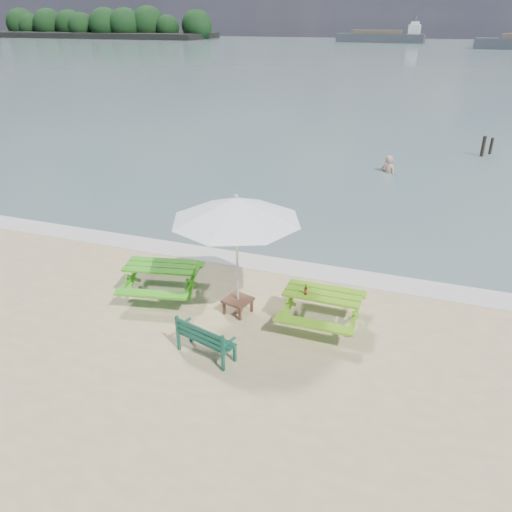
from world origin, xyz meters
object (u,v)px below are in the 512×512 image
(swimmer, at_px, (387,176))
(patio_umbrella, at_px, (236,209))
(side_table, at_px, (238,305))
(park_bench, at_px, (206,345))
(beer_bottle, at_px, (306,291))
(picnic_table_left, at_px, (162,280))
(picnic_table_right, at_px, (322,309))

(swimmer, bearing_deg, patio_umbrella, -98.78)
(patio_umbrella, bearing_deg, side_table, 97.13)
(park_bench, height_order, beer_bottle, beer_bottle)
(picnic_table_left, xyz_separation_m, beer_bottle, (3.55, -0.17, 0.48))
(picnic_table_left, distance_m, park_bench, 2.72)
(picnic_table_left, relative_size, swimmer, 1.17)
(side_table, bearing_deg, picnic_table_left, 175.26)
(picnic_table_right, height_order, park_bench, picnic_table_right)
(patio_umbrella, height_order, beer_bottle, patio_umbrella)
(patio_umbrella, bearing_deg, beer_bottle, -0.21)
(picnic_table_right, relative_size, beer_bottle, 7.39)
(picnic_table_right, relative_size, park_bench, 1.41)
(beer_bottle, bearing_deg, patio_umbrella, 179.79)
(picnic_table_left, height_order, side_table, picnic_table_left)
(picnic_table_left, xyz_separation_m, side_table, (2.01, -0.17, -0.20))
(side_table, bearing_deg, swimmer, 81.22)
(park_bench, relative_size, side_table, 1.89)
(side_table, distance_m, patio_umbrella, 2.31)
(picnic_table_left, xyz_separation_m, patio_umbrella, (2.01, -0.17, 2.12))
(side_table, bearing_deg, picnic_table_right, 6.06)
(park_bench, height_order, swimmer, park_bench)
(picnic_table_right, height_order, swimmer, picnic_table_right)
(park_bench, bearing_deg, picnic_table_right, 44.69)
(picnic_table_left, relative_size, side_table, 3.15)
(picnic_table_right, relative_size, side_table, 2.67)
(picnic_table_left, relative_size, patio_umbrella, 0.63)
(park_bench, relative_size, patio_umbrella, 0.38)
(picnic_table_left, bearing_deg, patio_umbrella, -4.74)
(beer_bottle, bearing_deg, side_table, 179.79)
(picnic_table_right, xyz_separation_m, side_table, (-1.88, -0.20, -0.19))
(park_bench, height_order, side_table, park_bench)
(swimmer, bearing_deg, park_bench, -97.83)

